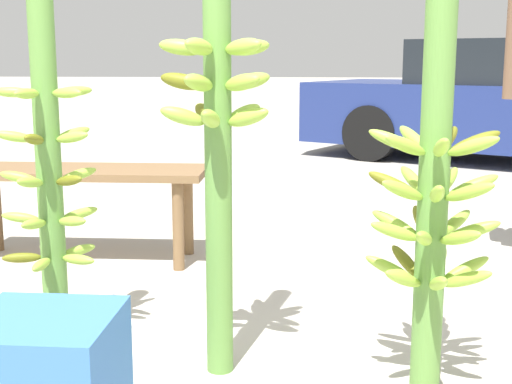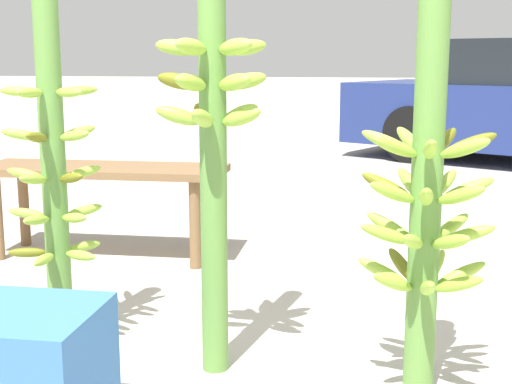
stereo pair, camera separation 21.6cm
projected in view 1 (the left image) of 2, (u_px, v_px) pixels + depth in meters
The scene contains 5 objects.
banana_stalk_left at pixel (49, 175), 2.60m from camera, with size 0.37×0.36×1.37m.
banana_stalk_center at pixel (218, 115), 2.38m from camera, with size 0.39×0.40×1.73m.
banana_stalk_right at pixel (433, 198), 2.27m from camera, with size 0.44×0.44×1.36m.
market_bench at pixel (81, 182), 3.87m from camera, with size 1.36×0.46×0.51m.
produce_crate at pixel (45, 384), 1.99m from camera, with size 0.40×0.40×0.40m.
Camera 1 is at (0.33, -2.15, 1.10)m, focal length 50.00 mm.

